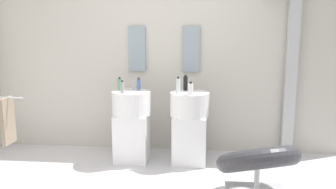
{
  "coord_description": "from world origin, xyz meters",
  "views": [
    {
      "loc": [
        0.47,
        -2.83,
        1.57
      ],
      "look_at": [
        0.15,
        0.55,
        0.95
      ],
      "focal_mm": 36.32,
      "sensor_mm": 36.0,
      "label": 1
    }
  ],
  "objects_px": {
    "towel_rack": "(6,123)",
    "soap_bottle_grey": "(122,87)",
    "soap_bottle_blue": "(139,84)",
    "soap_bottle_black": "(185,83)",
    "pedestal_sink_right": "(189,125)",
    "shower_column": "(290,72)",
    "soap_bottle_white": "(191,89)",
    "soap_bottle_green": "(120,84)",
    "pedestal_sink_left": "(132,124)",
    "soap_bottle_clear": "(178,86)",
    "lounge_chair": "(258,165)"
  },
  "relations": [
    {
      "from": "soap_bottle_blue",
      "to": "soap_bottle_black",
      "type": "bearing_deg",
      "value": 2.84
    },
    {
      "from": "pedestal_sink_left",
      "to": "soap_bottle_black",
      "type": "distance_m",
      "value": 0.83
    },
    {
      "from": "towel_rack",
      "to": "soap_bottle_blue",
      "type": "xyz_separation_m",
      "value": [
        1.29,
        0.8,
        0.31
      ]
    },
    {
      "from": "shower_column",
      "to": "towel_rack",
      "type": "distance_m",
      "value": 3.37
    },
    {
      "from": "soap_bottle_black",
      "to": "soap_bottle_white",
      "type": "xyz_separation_m",
      "value": [
        0.07,
        -0.31,
        -0.02
      ]
    },
    {
      "from": "pedestal_sink_right",
      "to": "towel_rack",
      "type": "relative_size",
      "value": 1.02
    },
    {
      "from": "pedestal_sink_left",
      "to": "soap_bottle_black",
      "type": "bearing_deg",
      "value": 13.77
    },
    {
      "from": "towel_rack",
      "to": "soap_bottle_blue",
      "type": "bearing_deg",
      "value": 31.68
    },
    {
      "from": "soap_bottle_grey",
      "to": "lounge_chair",
      "type": "bearing_deg",
      "value": -27.8
    },
    {
      "from": "soap_bottle_clear",
      "to": "soap_bottle_grey",
      "type": "xyz_separation_m",
      "value": [
        -0.65,
        -0.06,
        -0.02
      ]
    },
    {
      "from": "lounge_chair",
      "to": "soap_bottle_green",
      "type": "height_order",
      "value": "soap_bottle_green"
    },
    {
      "from": "shower_column",
      "to": "soap_bottle_black",
      "type": "xyz_separation_m",
      "value": [
        -1.3,
        -0.22,
        -0.12
      ]
    },
    {
      "from": "pedestal_sink_left",
      "to": "shower_column",
      "type": "xyz_separation_m",
      "value": [
        1.95,
        0.38,
        0.61
      ]
    },
    {
      "from": "soap_bottle_green",
      "to": "soap_bottle_blue",
      "type": "relative_size",
      "value": 1.07
    },
    {
      "from": "lounge_chair",
      "to": "soap_bottle_green",
      "type": "relative_size",
      "value": 6.15
    },
    {
      "from": "towel_rack",
      "to": "soap_bottle_black",
      "type": "bearing_deg",
      "value": 23.81
    },
    {
      "from": "soap_bottle_white",
      "to": "towel_rack",
      "type": "bearing_deg",
      "value": -165.22
    },
    {
      "from": "pedestal_sink_left",
      "to": "soap_bottle_white",
      "type": "distance_m",
      "value": 0.88
    },
    {
      "from": "pedestal_sink_left",
      "to": "soap_bottle_white",
      "type": "relative_size",
      "value": 6.37
    },
    {
      "from": "pedestal_sink_right",
      "to": "soap_bottle_black",
      "type": "distance_m",
      "value": 0.52
    },
    {
      "from": "shower_column",
      "to": "soap_bottle_black",
      "type": "bearing_deg",
      "value": -170.19
    },
    {
      "from": "pedestal_sink_left",
      "to": "soap_bottle_clear",
      "type": "height_order",
      "value": "soap_bottle_clear"
    },
    {
      "from": "soap_bottle_black",
      "to": "soap_bottle_white",
      "type": "relative_size",
      "value": 1.25
    },
    {
      "from": "pedestal_sink_right",
      "to": "shower_column",
      "type": "distance_m",
      "value": 1.44
    },
    {
      "from": "pedestal_sink_right",
      "to": "soap_bottle_grey",
      "type": "xyz_separation_m",
      "value": [
        -0.78,
        -0.13,
        0.47
      ]
    },
    {
      "from": "towel_rack",
      "to": "soap_bottle_blue",
      "type": "distance_m",
      "value": 1.55
    },
    {
      "from": "soap_bottle_green",
      "to": "soap_bottle_white",
      "type": "bearing_deg",
      "value": -13.96
    },
    {
      "from": "shower_column",
      "to": "soap_bottle_green",
      "type": "height_order",
      "value": "shower_column"
    },
    {
      "from": "towel_rack",
      "to": "pedestal_sink_left",
      "type": "bearing_deg",
      "value": 28.61
    },
    {
      "from": "pedestal_sink_right",
      "to": "shower_column",
      "type": "xyz_separation_m",
      "value": [
        1.24,
        0.38,
        0.61
      ]
    },
    {
      "from": "soap_bottle_black",
      "to": "pedestal_sink_right",
      "type": "bearing_deg",
      "value": -69.87
    },
    {
      "from": "soap_bottle_black",
      "to": "soap_bottle_grey",
      "type": "relative_size",
      "value": 1.23
    },
    {
      "from": "towel_rack",
      "to": "soap_bottle_clear",
      "type": "distance_m",
      "value": 1.92
    },
    {
      "from": "soap_bottle_clear",
      "to": "soap_bottle_blue",
      "type": "height_order",
      "value": "soap_bottle_clear"
    },
    {
      "from": "shower_column",
      "to": "soap_bottle_grey",
      "type": "xyz_separation_m",
      "value": [
        -2.03,
        -0.51,
        -0.14
      ]
    },
    {
      "from": "towel_rack",
      "to": "soap_bottle_clear",
      "type": "relative_size",
      "value": 4.85
    },
    {
      "from": "soap_bottle_black",
      "to": "soap_bottle_grey",
      "type": "xyz_separation_m",
      "value": [
        -0.73,
        -0.29,
        -0.02
      ]
    },
    {
      "from": "pedestal_sink_left",
      "to": "lounge_chair",
      "type": "relative_size",
      "value": 0.96
    },
    {
      "from": "soap_bottle_black",
      "to": "soap_bottle_grey",
      "type": "bearing_deg",
      "value": -158.27
    },
    {
      "from": "towel_rack",
      "to": "soap_bottle_clear",
      "type": "height_order",
      "value": "soap_bottle_clear"
    },
    {
      "from": "lounge_chair",
      "to": "soap_bottle_white",
      "type": "xyz_separation_m",
      "value": [
        -0.66,
        0.74,
        0.59
      ]
    },
    {
      "from": "soap_bottle_black",
      "to": "soap_bottle_green",
      "type": "bearing_deg",
      "value": -173.19
    },
    {
      "from": "towel_rack",
      "to": "soap_bottle_grey",
      "type": "distance_m",
      "value": 1.3
    },
    {
      "from": "soap_bottle_clear",
      "to": "pedestal_sink_left",
      "type": "bearing_deg",
      "value": 172.77
    },
    {
      "from": "pedestal_sink_right",
      "to": "lounge_chair",
      "type": "bearing_deg",
      "value": -53.26
    },
    {
      "from": "towel_rack",
      "to": "soap_bottle_grey",
      "type": "relative_size",
      "value": 6.16
    },
    {
      "from": "pedestal_sink_right",
      "to": "soap_bottle_white",
      "type": "bearing_deg",
      "value": -84.95
    },
    {
      "from": "shower_column",
      "to": "soap_bottle_white",
      "type": "xyz_separation_m",
      "value": [
        -1.23,
        -0.54,
        -0.14
      ]
    },
    {
      "from": "pedestal_sink_left",
      "to": "soap_bottle_green",
      "type": "relative_size",
      "value": 5.9
    },
    {
      "from": "soap_bottle_green",
      "to": "soap_bottle_white",
      "type": "distance_m",
      "value": 0.9
    }
  ]
}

